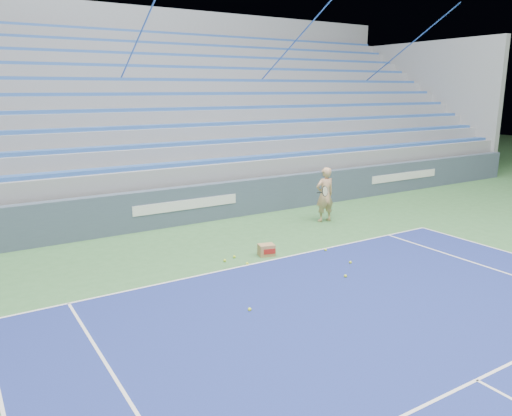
{
  "coord_description": "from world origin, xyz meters",
  "views": [
    {
      "loc": [
        -5.69,
        2.91,
        3.83
      ],
      "look_at": [
        0.24,
        12.38,
        1.15
      ],
      "focal_mm": 35.0,
      "sensor_mm": 36.0,
      "label": 1
    }
  ],
  "objects": [
    {
      "name": "tennis_ball_5",
      "position": [
        1.73,
        10.76,
        0.03
      ],
      "size": [
        0.07,
        0.07,
        0.07
      ],
      "primitive_type": "sphere",
      "color": "#CBE92F",
      "rests_on": "ground"
    },
    {
      "name": "tennis_ball_1",
      "position": [
        -0.6,
        12.37,
        0.03
      ],
      "size": [
        0.07,
        0.07,
        0.07
      ],
      "primitive_type": "sphere",
      "color": "#CBE92F",
      "rests_on": "ground"
    },
    {
      "name": "ball_box",
      "position": [
        0.44,
        12.25,
        0.14
      ],
      "size": [
        0.42,
        0.36,
        0.27
      ],
      "color": "#A47E4F",
      "rests_on": "ground"
    },
    {
      "name": "tennis_ball_6",
      "position": [
        -1.47,
        9.87,
        0.03
      ],
      "size": [
        0.07,
        0.07,
        0.07
      ],
      "primitive_type": "sphere",
      "color": "#CBE92F",
      "rests_on": "ground"
    },
    {
      "name": "tennis_ball_4",
      "position": [
        -0.29,
        12.48,
        0.03
      ],
      "size": [
        0.07,
        0.07,
        0.07
      ],
      "primitive_type": "sphere",
      "color": "#CBE92F",
      "rests_on": "ground"
    },
    {
      "name": "bleachers",
      "position": [
        0.0,
        21.6,
        2.36
      ],
      "size": [
        31.0,
        9.15,
        7.3
      ],
      "color": "gray",
      "rests_on": "ground"
    },
    {
      "name": "tennis_player",
      "position": [
        3.61,
        13.95,
        0.81
      ],
      "size": [
        0.92,
        0.84,
        1.62
      ],
      "color": "tan",
      "rests_on": "ground"
    },
    {
      "name": "tennis_ball_0",
      "position": [
        1.06,
        10.18,
        0.03
      ],
      "size": [
        0.07,
        0.07,
        0.07
      ],
      "primitive_type": "sphere",
      "color": "#CBE92F",
      "rests_on": "ground"
    },
    {
      "name": "sponsor_barrier",
      "position": [
        0.0,
        15.88,
        0.55
      ],
      "size": [
        30.0,
        0.32,
        1.1
      ],
      "color": "#3F4E61",
      "rests_on": "ground"
    },
    {
      "name": "tennis_ball_3",
      "position": [
        -0.27,
        11.93,
        0.03
      ],
      "size": [
        0.07,
        0.07,
        0.07
      ],
      "primitive_type": "sphere",
      "color": "#CBE92F",
      "rests_on": "ground"
    },
    {
      "name": "tennis_ball_2",
      "position": [
        1.83,
        11.75,
        0.03
      ],
      "size": [
        0.07,
        0.07,
        0.07
      ],
      "primitive_type": "sphere",
      "color": "#CBE92F",
      "rests_on": "ground"
    }
  ]
}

